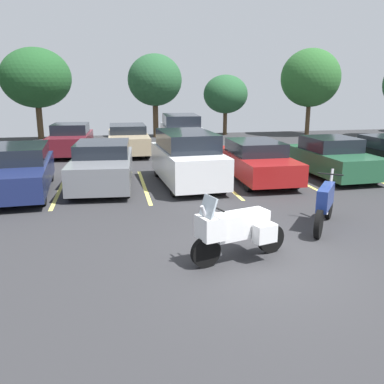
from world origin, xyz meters
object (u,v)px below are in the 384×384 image
Objects in this scene: car_grey at (103,165)px; car_navy at (17,170)px; car_red at (256,161)px; car_green at (332,158)px; car_far_maroon at (71,140)px; car_far_silver at (181,133)px; car_white at (187,159)px; motorcycle_touring at (236,229)px; motorcycle_second at (325,203)px; car_far_tan at (128,139)px.

car_navy is at bearing -171.63° from car_grey.
car_green is at bearing 0.34° from car_red.
car_far_silver is (5.59, 0.44, 0.18)m from car_far_maroon.
car_green is (5.59, 0.24, -0.21)m from car_white.
car_white is (0.24, 6.63, 0.25)m from motorcycle_touring.
motorcycle_touring is 14.54m from car_far_maroon.
motorcycle_second is 5.36m from car_red.
car_white is 2.61m from car_red.
car_grey is at bearing 111.04° from motorcycle_touring.
car_grey is (-2.65, 6.88, 0.07)m from motorcycle_touring.
car_navy reaches higher than motorcycle_touring.
motorcycle_second is 5.70m from car_white.
car_navy is 1.11× the size of car_far_silver.
car_green is at bearing 59.80° from motorcycle_second.
motorcycle_touring is 0.45× the size of car_red.
car_far_tan is (-4.17, 12.42, 0.10)m from motorcycle_second.
car_red is at bearing 5.00° from car_white.
car_far_silver is at bearing 81.98° from car_white.
car_navy reaches higher than car_far_tan.
car_far_maroon reaches higher than car_navy.
car_far_maroon is at bearing 145.17° from car_green.
car_far_tan is (-1.71, 7.29, -0.20)m from car_white.
car_white reaches higher than car_grey.
motorcycle_touring is at bearing -150.93° from motorcycle_second.
car_white is at bearing -175.00° from car_red.
car_green is 1.01× the size of car_far_maroon.
motorcycle_touring reaches higher than motorcycle_second.
car_navy reaches higher than car_green.
motorcycle_touring is 0.47× the size of car_grey.
car_white is 5.60m from car_green.
car_far_maroon is at bearing -179.55° from car_far_tan.
car_grey is 2.90m from car_white.
car_grey is 5.48m from car_red.
car_green is (3.00, 0.02, -0.00)m from car_red.
car_navy is at bearing 148.11° from motorcycle_second.
car_white reaches higher than car_red.
car_far_silver reaches higher than car_far_maroon.
car_grey is 7.21m from car_far_maroon.
motorcycle_touring is 9.02m from car_green.
car_green reaches higher than motorcycle_touring.
car_white is 1.05× the size of car_far_maroon.
car_far_maroon is at bearing 107.05° from motorcycle_touring.
car_navy is at bearing -117.33° from car_far_tan.
car_green is at bearing 2.51° from car_white.
motorcycle_second is at bearing -45.17° from car_grey.
motorcycle_second is 0.44× the size of car_green.
car_green reaches higher than car_far_tan.
car_white reaches higher than motorcycle_second.
motorcycle_second is 14.22m from car_far_maroon.
car_far_maroon is (-6.97, 12.40, 0.13)m from motorcycle_second.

